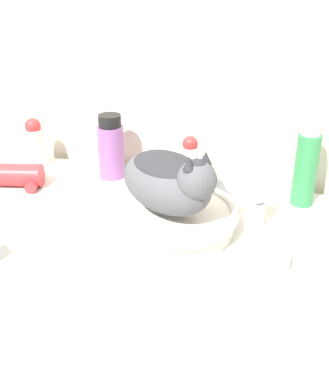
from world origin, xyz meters
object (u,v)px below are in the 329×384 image
(mouthwash_bottle, at_px, (111,148))
(deodorant_stick, at_px, (190,162))
(cat, at_px, (169,179))
(soap_bar, at_px, (275,258))
(lotion_bottle_white, at_px, (35,142))
(hair_dryer, at_px, (20,176))
(shampoo_bottle_tall, at_px, (306,166))
(faucet, at_px, (252,199))

(mouthwash_bottle, distance_m, deodorant_stick, 0.25)
(cat, relative_size, soap_bar, 4.73)
(deodorant_stick, distance_m, soap_bar, 0.43)
(lotion_bottle_white, xyz_separation_m, hair_dryer, (0.04, -0.15, -0.05))
(lotion_bottle_white, bearing_deg, hair_dryer, -76.20)
(shampoo_bottle_tall, relative_size, hair_dryer, 1.36)
(lotion_bottle_white, xyz_separation_m, soap_bar, (0.79, -0.31, -0.07))
(mouthwash_bottle, height_order, hair_dryer, mouthwash_bottle)
(soap_bar, bearing_deg, cat, 166.00)
(faucet, distance_m, soap_bar, 0.18)
(soap_bar, bearing_deg, lotion_bottle_white, 158.66)
(cat, relative_size, deodorant_stick, 2.03)
(mouthwash_bottle, bearing_deg, cat, -42.78)
(mouthwash_bottle, xyz_separation_m, shampoo_bottle_tall, (0.56, -0.00, 0.02))
(cat, distance_m, lotion_bottle_white, 0.58)
(faucet, height_order, deodorant_stick, deodorant_stick)
(faucet, relative_size, hair_dryer, 0.93)
(shampoo_bottle_tall, relative_size, soap_bar, 3.33)
(mouthwash_bottle, xyz_separation_m, lotion_bottle_white, (-0.26, 0.00, -0.01))
(faucet, xyz_separation_m, hair_dryer, (-0.68, 0.01, -0.04))
(deodorant_stick, bearing_deg, cat, -85.69)
(cat, distance_m, shampoo_bottle_tall, 0.39)
(faucet, distance_m, shampoo_bottle_tall, 0.20)
(hair_dryer, bearing_deg, mouthwash_bottle, -162.85)
(mouthwash_bottle, relative_size, lotion_bottle_white, 1.23)
(faucet, distance_m, mouthwash_bottle, 0.48)
(deodorant_stick, distance_m, hair_dryer, 0.50)
(mouthwash_bottle, xyz_separation_m, deodorant_stick, (0.24, 0.00, -0.01))
(cat, relative_size, hair_dryer, 1.93)
(cat, xyz_separation_m, lotion_bottle_white, (-0.53, 0.24, -0.06))
(shampoo_bottle_tall, xyz_separation_m, deodorant_stick, (-0.32, 0.00, -0.03))
(mouthwash_bottle, relative_size, soap_bar, 2.87)
(cat, distance_m, faucet, 0.21)
(faucet, height_order, hair_dryer, faucet)
(cat, bearing_deg, lotion_bottle_white, -173.48)
(hair_dryer, distance_m, soap_bar, 0.77)
(deodorant_stick, height_order, hair_dryer, deodorant_stick)
(lotion_bottle_white, relative_size, soap_bar, 2.33)
(deodorant_stick, height_order, soap_bar, deodorant_stick)
(deodorant_stick, xyz_separation_m, soap_bar, (0.28, -0.31, -0.07))
(cat, bearing_deg, deodorant_stick, 125.62)
(shampoo_bottle_tall, height_order, hair_dryer, shampoo_bottle_tall)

